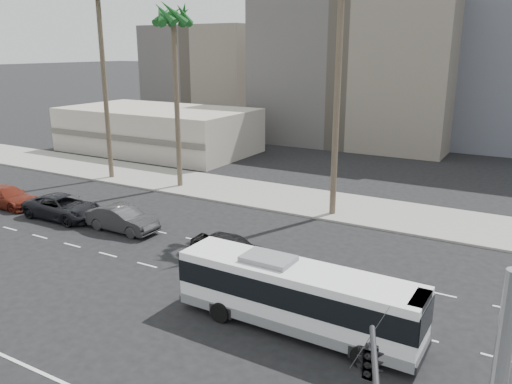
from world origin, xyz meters
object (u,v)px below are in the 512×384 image
Objects in this scene: car_c at (63,207)px; traffic_signal at (370,375)px; palm_mid at (173,21)px; car_a at (231,248)px; city_bus at (296,295)px; car_d at (7,197)px; car_b at (122,219)px.

traffic_signal is (26.44, -13.96, 4.24)m from car_c.
traffic_signal is 36.01m from palm_mid.
traffic_signal is at bearing -141.33° from car_a.
car_c is 0.99× the size of traffic_signal.
city_bus is 27.22m from car_d.
car_d is 18.82m from palm_mid.
city_bus is 10.94m from traffic_signal.
city_bus reaches higher than car_a.
car_a is (-6.33, 4.77, -0.81)m from city_bus.
car_c is at bearing 84.63° from car_a.
car_b reaches higher than car_d.
palm_mid reaches higher than car_b.
car_b is 0.94× the size of car_d.
traffic_signal reaches higher than city_bus.
car_a reaches higher than car_d.
car_d is 35.50m from traffic_signal.
traffic_signal reaches higher than car_c.
car_b is at bearing 82.48° from car_a.
car_c is at bearing 91.84° from car_b.
car_c is at bearing -90.66° from car_d.
palm_mid reaches higher than car_c.
car_a is at bearing -42.42° from palm_mid.
palm_mid is at bearing -37.99° from car_d.
car_d is (-6.01, -0.20, -0.05)m from car_c.
car_a is 0.31× the size of palm_mid.
city_bus is 7.97m from car_a.
traffic_signal is (12.05, -13.42, 4.27)m from car_a.
car_d is (-20.39, 0.33, -0.02)m from car_a.
car_a is 0.79× the size of car_c.
palm_mid is (1.88, 10.89, 12.95)m from car_c.
traffic_signal is at bearing -123.46° from car_b.
city_bus is at bearing -40.70° from palm_mid.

